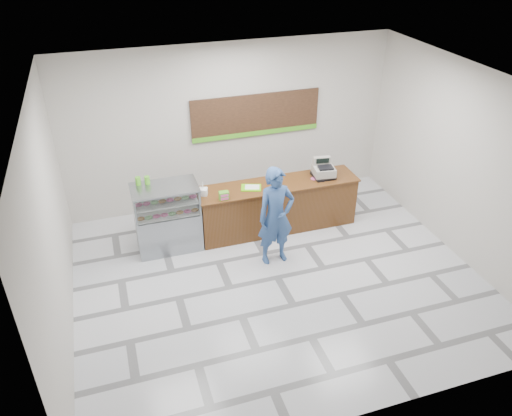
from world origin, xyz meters
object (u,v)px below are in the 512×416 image
object	(u,v)px
customer	(276,216)
cash_register	(323,170)
serving_tray	(251,188)
display_case	(167,217)
sales_counter	(277,206)

from	to	relation	value
customer	cash_register	bearing A→B (deg)	32.80
serving_tray	cash_register	bearing A→B (deg)	19.05
display_case	cash_register	bearing A→B (deg)	0.06
display_case	customer	bearing A→B (deg)	-29.20
cash_register	customer	bearing A→B (deg)	-135.76
display_case	serving_tray	bearing A→B (deg)	-0.50
customer	serving_tray	bearing A→B (deg)	94.88
serving_tray	customer	xyz separation A→B (m)	(0.15, -1.00, -0.09)
sales_counter	customer	xyz separation A→B (m)	(-0.41, -1.01, 0.43)
customer	sales_counter	bearing A→B (deg)	64.38
cash_register	customer	xyz separation A→B (m)	(-1.37, -1.02, -0.23)
sales_counter	display_case	world-z (taller)	display_case
cash_register	serving_tray	xyz separation A→B (m)	(-1.52, -0.02, -0.13)
serving_tray	customer	distance (m)	1.01
sales_counter	display_case	bearing A→B (deg)	-179.99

